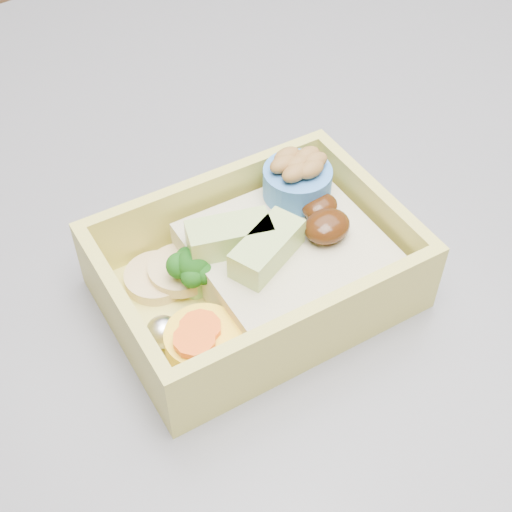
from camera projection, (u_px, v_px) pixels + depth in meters
bento_box at (262, 263)px, 0.42m from camera, size 0.19×0.15×0.06m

